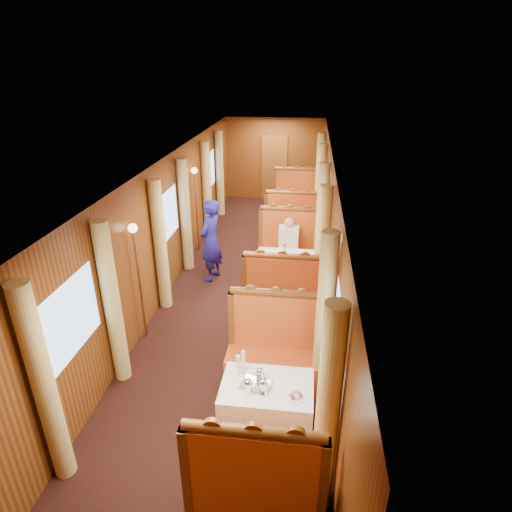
% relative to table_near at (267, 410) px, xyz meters
% --- Properties ---
extents(floor, '(3.00, 12.00, 0.01)m').
position_rel_table_near_xyz_m(floor, '(-0.75, 3.50, -0.38)').
color(floor, black).
rests_on(floor, ground).
extents(ceiling, '(3.00, 12.00, 0.01)m').
position_rel_table_near_xyz_m(ceiling, '(-0.75, 3.50, 2.12)').
color(ceiling, silver).
rests_on(ceiling, wall_left).
extents(wall_far, '(3.00, 0.01, 2.50)m').
position_rel_table_near_xyz_m(wall_far, '(-0.75, 9.50, 0.88)').
color(wall_far, brown).
rests_on(wall_far, floor).
extents(wall_left, '(0.01, 12.00, 2.50)m').
position_rel_table_near_xyz_m(wall_left, '(-2.25, 3.50, 0.88)').
color(wall_left, brown).
rests_on(wall_left, floor).
extents(wall_right, '(0.01, 12.00, 2.50)m').
position_rel_table_near_xyz_m(wall_right, '(0.75, 3.50, 0.88)').
color(wall_right, brown).
rests_on(wall_right, floor).
extents(doorway_far, '(0.80, 0.04, 2.00)m').
position_rel_table_near_xyz_m(doorway_far, '(-0.75, 9.47, 0.62)').
color(doorway_far, brown).
rests_on(doorway_far, floor).
extents(table_near, '(1.05, 0.72, 0.75)m').
position_rel_table_near_xyz_m(table_near, '(0.00, 0.00, 0.00)').
color(table_near, white).
rests_on(table_near, floor).
extents(banquette_near_fwd, '(1.30, 0.55, 1.34)m').
position_rel_table_near_xyz_m(banquette_near_fwd, '(0.00, -1.01, 0.05)').
color(banquette_near_fwd, red).
rests_on(banquette_near_fwd, floor).
extents(banquette_near_aft, '(1.30, 0.55, 1.34)m').
position_rel_table_near_xyz_m(banquette_near_aft, '(0.00, 1.01, 0.05)').
color(banquette_near_aft, red).
rests_on(banquette_near_aft, floor).
extents(table_mid, '(1.05, 0.72, 0.75)m').
position_rel_table_near_xyz_m(table_mid, '(0.00, 3.50, 0.00)').
color(table_mid, white).
rests_on(table_mid, floor).
extents(banquette_mid_fwd, '(1.30, 0.55, 1.34)m').
position_rel_table_near_xyz_m(banquette_mid_fwd, '(0.00, 2.49, 0.05)').
color(banquette_mid_fwd, red).
rests_on(banquette_mid_fwd, floor).
extents(banquette_mid_aft, '(1.30, 0.55, 1.34)m').
position_rel_table_near_xyz_m(banquette_mid_aft, '(0.00, 4.51, 0.05)').
color(banquette_mid_aft, red).
rests_on(banquette_mid_aft, floor).
extents(table_far, '(1.05, 0.72, 0.75)m').
position_rel_table_near_xyz_m(table_far, '(0.00, 7.00, 0.00)').
color(table_far, white).
rests_on(table_far, floor).
extents(banquette_far_fwd, '(1.30, 0.55, 1.34)m').
position_rel_table_near_xyz_m(banquette_far_fwd, '(0.00, 5.99, 0.05)').
color(banquette_far_fwd, red).
rests_on(banquette_far_fwd, floor).
extents(banquette_far_aft, '(1.30, 0.55, 1.34)m').
position_rel_table_near_xyz_m(banquette_far_aft, '(0.00, 8.01, 0.05)').
color(banquette_far_aft, red).
rests_on(banquette_far_aft, floor).
extents(tea_tray, '(0.40, 0.34, 0.01)m').
position_rel_table_near_xyz_m(tea_tray, '(-0.12, -0.03, 0.38)').
color(tea_tray, silver).
rests_on(tea_tray, table_near).
extents(teapot_left, '(0.20, 0.18, 0.14)m').
position_rel_table_near_xyz_m(teapot_left, '(-0.20, -0.13, 0.44)').
color(teapot_left, silver).
rests_on(teapot_left, tea_tray).
extents(teapot_right, '(0.20, 0.18, 0.14)m').
position_rel_table_near_xyz_m(teapot_right, '(-0.03, -0.11, 0.44)').
color(teapot_right, silver).
rests_on(teapot_right, tea_tray).
extents(teapot_back, '(0.17, 0.14, 0.11)m').
position_rel_table_near_xyz_m(teapot_back, '(-0.09, 0.10, 0.43)').
color(teapot_back, silver).
rests_on(teapot_back, tea_tray).
extents(fruit_plate, '(0.22, 0.22, 0.05)m').
position_rel_table_near_xyz_m(fruit_plate, '(0.33, -0.15, 0.39)').
color(fruit_plate, white).
rests_on(fruit_plate, table_near).
extents(cup_inboard, '(0.08, 0.08, 0.26)m').
position_rel_table_near_xyz_m(cup_inboard, '(-0.35, 0.15, 0.48)').
color(cup_inboard, white).
rests_on(cup_inboard, table_near).
extents(cup_outboard, '(0.08, 0.08, 0.26)m').
position_rel_table_near_xyz_m(cup_outboard, '(-0.31, 0.24, 0.48)').
color(cup_outboard, white).
rests_on(cup_outboard, table_near).
extents(rose_vase_mid, '(0.06, 0.06, 0.36)m').
position_rel_table_near_xyz_m(rose_vase_mid, '(-0.03, 3.48, 0.55)').
color(rose_vase_mid, silver).
rests_on(rose_vase_mid, table_mid).
extents(rose_vase_far, '(0.06, 0.06, 0.36)m').
position_rel_table_near_xyz_m(rose_vase_far, '(0.03, 7.02, 0.55)').
color(rose_vase_far, silver).
rests_on(rose_vase_far, table_far).
extents(window_left_near, '(0.01, 1.20, 0.90)m').
position_rel_table_near_xyz_m(window_left_near, '(-2.24, 0.00, 1.07)').
color(window_left_near, '#87ADDD').
rests_on(window_left_near, wall_left).
extents(curtain_left_near_a, '(0.22, 0.22, 2.35)m').
position_rel_table_near_xyz_m(curtain_left_near_a, '(-2.13, -0.78, 0.80)').
color(curtain_left_near_a, '#D2B86B').
rests_on(curtain_left_near_a, floor).
extents(curtain_left_near_b, '(0.22, 0.22, 2.35)m').
position_rel_table_near_xyz_m(curtain_left_near_b, '(-2.13, 0.78, 0.80)').
color(curtain_left_near_b, '#D2B86B').
rests_on(curtain_left_near_b, floor).
extents(window_right_near, '(0.01, 1.20, 0.90)m').
position_rel_table_near_xyz_m(window_right_near, '(0.74, 0.00, 1.07)').
color(window_right_near, '#87ADDD').
rests_on(window_right_near, wall_right).
extents(curtain_right_near_a, '(0.22, 0.22, 2.35)m').
position_rel_table_near_xyz_m(curtain_right_near_a, '(0.63, -0.78, 0.80)').
color(curtain_right_near_a, '#D2B86B').
rests_on(curtain_right_near_a, floor).
extents(curtain_right_near_b, '(0.22, 0.22, 2.35)m').
position_rel_table_near_xyz_m(curtain_right_near_b, '(0.63, 0.78, 0.80)').
color(curtain_right_near_b, '#D2B86B').
rests_on(curtain_right_near_b, floor).
extents(window_left_mid, '(0.01, 1.20, 0.90)m').
position_rel_table_near_xyz_m(window_left_mid, '(-2.24, 3.50, 1.07)').
color(window_left_mid, '#87ADDD').
rests_on(window_left_mid, wall_left).
extents(curtain_left_mid_a, '(0.22, 0.22, 2.35)m').
position_rel_table_near_xyz_m(curtain_left_mid_a, '(-2.13, 2.72, 0.80)').
color(curtain_left_mid_a, '#D2B86B').
rests_on(curtain_left_mid_a, floor).
extents(curtain_left_mid_b, '(0.22, 0.22, 2.35)m').
position_rel_table_near_xyz_m(curtain_left_mid_b, '(-2.13, 4.28, 0.80)').
color(curtain_left_mid_b, '#D2B86B').
rests_on(curtain_left_mid_b, floor).
extents(window_right_mid, '(0.01, 1.20, 0.90)m').
position_rel_table_near_xyz_m(window_right_mid, '(0.74, 3.50, 1.07)').
color(window_right_mid, '#87ADDD').
rests_on(window_right_mid, wall_right).
extents(curtain_right_mid_a, '(0.22, 0.22, 2.35)m').
position_rel_table_near_xyz_m(curtain_right_mid_a, '(0.63, 2.72, 0.80)').
color(curtain_right_mid_a, '#D2B86B').
rests_on(curtain_right_mid_a, floor).
extents(curtain_right_mid_b, '(0.22, 0.22, 2.35)m').
position_rel_table_near_xyz_m(curtain_right_mid_b, '(0.63, 4.28, 0.80)').
color(curtain_right_mid_b, '#D2B86B').
rests_on(curtain_right_mid_b, floor).
extents(window_left_far, '(0.01, 1.20, 0.90)m').
position_rel_table_near_xyz_m(window_left_far, '(-2.24, 7.00, 1.07)').
color(window_left_far, '#87ADDD').
rests_on(window_left_far, wall_left).
extents(curtain_left_far_a, '(0.22, 0.22, 2.35)m').
position_rel_table_near_xyz_m(curtain_left_far_a, '(-2.13, 6.22, 0.80)').
color(curtain_left_far_a, '#D2B86B').
rests_on(curtain_left_far_a, floor).
extents(curtain_left_far_b, '(0.22, 0.22, 2.35)m').
position_rel_table_near_xyz_m(curtain_left_far_b, '(-2.13, 7.78, 0.80)').
color(curtain_left_far_b, '#D2B86B').
rests_on(curtain_left_far_b, floor).
extents(window_right_far, '(0.01, 1.20, 0.90)m').
position_rel_table_near_xyz_m(window_right_far, '(0.74, 7.00, 1.07)').
color(window_right_far, '#87ADDD').
rests_on(window_right_far, wall_right).
extents(curtain_right_far_a, '(0.22, 0.22, 2.35)m').
position_rel_table_near_xyz_m(curtain_right_far_a, '(0.63, 6.22, 0.80)').
color(curtain_right_far_a, '#D2B86B').
rests_on(curtain_right_far_a, floor).
extents(curtain_right_far_b, '(0.22, 0.22, 2.35)m').
position_rel_table_near_xyz_m(curtain_right_far_b, '(0.63, 7.78, 0.80)').
color(curtain_right_far_b, '#D2B86B').
rests_on(curtain_right_far_b, floor).
extents(sconce_left_fore, '(0.14, 0.14, 1.95)m').
position_rel_table_near_xyz_m(sconce_left_fore, '(-2.15, 1.75, 1.01)').
color(sconce_left_fore, '#BF8C3F').
rests_on(sconce_left_fore, floor).
extents(sconce_right_fore, '(0.14, 0.14, 1.95)m').
position_rel_table_near_xyz_m(sconce_right_fore, '(0.65, 1.75, 1.01)').
color(sconce_right_fore, '#BF8C3F').
rests_on(sconce_right_fore, floor).
extents(sconce_left_aft, '(0.14, 0.14, 1.95)m').
position_rel_table_near_xyz_m(sconce_left_aft, '(-2.15, 5.25, 1.01)').
color(sconce_left_aft, '#BF8C3F').
rests_on(sconce_left_aft, floor).
extents(sconce_right_aft, '(0.14, 0.14, 1.95)m').
position_rel_table_near_xyz_m(sconce_right_aft, '(0.65, 5.25, 1.01)').
color(sconce_right_aft, '#BF8C3F').
rests_on(sconce_right_aft, floor).
extents(steward, '(0.55, 0.70, 1.67)m').
position_rel_table_near_xyz_m(steward, '(-1.52, 3.85, 0.46)').
color(steward, navy).
rests_on(steward, floor).
extents(passenger, '(0.40, 0.44, 0.76)m').
position_rel_table_near_xyz_m(passenger, '(-0.00, 4.29, 0.37)').
color(passenger, beige).
rests_on(passenger, banquette_mid_aft).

